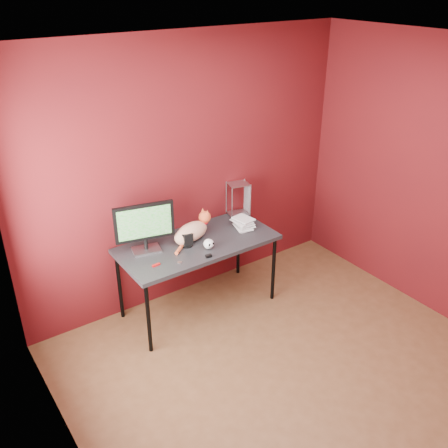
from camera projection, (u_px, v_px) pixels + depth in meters
room at (318, 228)px, 3.45m from camera, size 3.52×3.52×2.61m
desk at (198, 247)px, 4.72m from camera, size 1.50×0.70×0.75m
monitor at (144, 225)px, 4.44m from camera, size 0.53×0.23×0.47m
cat at (192, 232)px, 4.70m from camera, size 0.51×0.32×0.26m
skull_mug at (209, 244)px, 4.57m from camera, size 0.10×0.10×0.09m
speaker at (187, 240)px, 4.61m from camera, size 0.11×0.11×0.13m
book_stack at (237, 181)px, 4.71m from camera, size 0.20×0.24×1.02m
wire_rack at (238, 199)px, 5.16m from camera, size 0.24×0.21×0.35m
pocket_knife at (156, 265)px, 4.32m from camera, size 0.08×0.03×0.02m
black_gadget at (209, 256)px, 4.45m from camera, size 0.06×0.04×0.03m
washer at (180, 262)px, 4.37m from camera, size 0.04×0.04×0.00m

